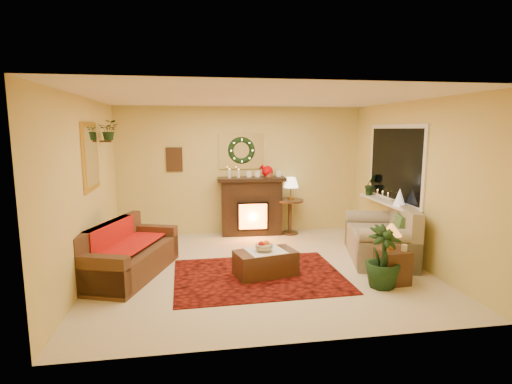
{
  "coord_description": "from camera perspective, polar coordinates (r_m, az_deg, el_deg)",
  "views": [
    {
      "loc": [
        -1.01,
        -5.89,
        2.15
      ],
      "look_at": [
        0.0,
        0.35,
        1.15
      ],
      "focal_mm": 28.0,
      "sensor_mm": 36.0,
      "label": 1
    }
  ],
  "objects": [
    {
      "name": "coffee_table",
      "position": [
        5.99,
        1.36,
        -9.92
      ],
      "size": [
        0.97,
        0.67,
        0.37
      ],
      "primitive_type": "cube",
      "rotation": [
        0.0,
        0.0,
        0.23
      ],
      "color": "#382414",
      "rests_on": "floor"
    },
    {
      "name": "floor",
      "position": [
        6.35,
        0.51,
        -10.79
      ],
      "size": [
        5.0,
        5.0,
        0.0
      ],
      "primitive_type": "plane",
      "color": "beige",
      "rests_on": "ground"
    },
    {
      "name": "floor_palm",
      "position": [
        5.76,
        17.67,
        -8.62
      ],
      "size": [
        1.72,
        1.72,
        2.55
      ],
      "primitive_type": "imported",
      "rotation": [
        0.0,
        0.0,
        0.23
      ],
      "color": "#234B27",
      "rests_on": "floor"
    },
    {
      "name": "sill_plant",
      "position": [
        7.98,
        16.06,
        0.96
      ],
      "size": [
        0.3,
        0.24,
        0.54
      ],
      "primitive_type": "imported",
      "color": "#1F5F1E",
      "rests_on": "window_sill"
    },
    {
      "name": "wall_back",
      "position": [
        8.25,
        -2.11,
        3.06
      ],
      "size": [
        5.0,
        5.0,
        0.0
      ],
      "primitive_type": "plane",
      "color": "#EFD88C",
      "rests_on": "ground"
    },
    {
      "name": "wreath",
      "position": [
        8.16,
        -2.07,
        5.95
      ],
      "size": [
        0.55,
        0.11,
        0.55
      ],
      "primitive_type": "torus",
      "rotation": [
        1.57,
        0.0,
        0.0
      ],
      "color": "#194719",
      "rests_on": "wall_back"
    },
    {
      "name": "window_glass",
      "position": [
        7.35,
        19.17,
        3.8
      ],
      "size": [
        0.02,
        1.7,
        1.22
      ],
      "primitive_type": "cube",
      "color": "black",
      "rests_on": "wall_right"
    },
    {
      "name": "mantel_mirror",
      "position": [
        8.2,
        -2.11,
        5.83
      ],
      "size": [
        0.92,
        0.02,
        0.72
      ],
      "primitive_type": "cube",
      "color": "white",
      "rests_on": "wall_back"
    },
    {
      "name": "mantel_candle_a",
      "position": [
        7.97,
        -3.83,
        2.55
      ],
      "size": [
        0.07,
        0.07,
        0.2
      ],
      "primitive_type": "cylinder",
      "color": "#FEFCD0",
      "rests_on": "fireplace"
    },
    {
      "name": "fruit_bowl",
      "position": [
        5.88,
        1.16,
        -7.81
      ],
      "size": [
        0.26,
        0.26,
        0.06
      ],
      "primitive_type": "cylinder",
      "color": "#BDB697",
      "rests_on": "coffee_table"
    },
    {
      "name": "end_table_square",
      "position": [
        6.01,
        18.91,
        -9.73
      ],
      "size": [
        0.42,
        0.42,
        0.48
      ],
      "primitive_type": "cube",
      "rotation": [
        0.0,
        0.0,
        0.08
      ],
      "color": "#342111",
      "rests_on": "floor"
    },
    {
      "name": "red_throw",
      "position": [
        6.38,
        -17.87,
        -6.88
      ],
      "size": [
        0.73,
        1.19,
        0.02
      ],
      "primitive_type": "cube",
      "color": "red",
      "rests_on": "sofa"
    },
    {
      "name": "window_frame",
      "position": [
        7.35,
        19.27,
        3.8
      ],
      "size": [
        0.03,
        1.86,
        1.36
      ],
      "primitive_type": "cube",
      "color": "white",
      "rests_on": "wall_right"
    },
    {
      "name": "side_table_round",
      "position": [
        8.28,
        4.85,
        -3.78
      ],
      "size": [
        0.57,
        0.57,
        0.72
      ],
      "primitive_type": "cylinder",
      "rotation": [
        0.0,
        0.0,
        0.03
      ],
      "color": "#4B2C0F",
      "rests_on": "floor"
    },
    {
      "name": "lamp_cream",
      "position": [
        8.16,
        5.0,
        -0.01
      ],
      "size": [
        0.31,
        0.31,
        0.47
      ],
      "primitive_type": "cone",
      "color": "#FFE8C3",
      "rests_on": "side_table_round"
    },
    {
      "name": "ceiling",
      "position": [
        6.0,
        0.55,
        13.29
      ],
      "size": [
        5.0,
        5.0,
        0.0
      ],
      "primitive_type": "plane",
      "color": "white",
      "rests_on": "ground"
    },
    {
      "name": "hanging_plant",
      "position": [
        7.07,
        -20.18,
        6.98
      ],
      "size": [
        0.33,
        0.28,
        0.36
      ],
      "primitive_type": "imported",
      "color": "#194719",
      "rests_on": "wall_left"
    },
    {
      "name": "mantel_candle_b",
      "position": [
        7.99,
        -2.49,
        2.58
      ],
      "size": [
        0.06,
        0.06,
        0.18
      ],
      "primitive_type": "cylinder",
      "color": "#F5EEBF",
      "rests_on": "fireplace"
    },
    {
      "name": "lamp_tiffany",
      "position": [
        5.9,
        18.78,
        -5.28
      ],
      "size": [
        0.29,
        0.29,
        0.42
      ],
      "primitive_type": "cone",
      "color": "#F4A31F",
      "rests_on": "end_table_square"
    },
    {
      "name": "window_sill",
      "position": [
        7.39,
        18.28,
        -1.45
      ],
      "size": [
        0.22,
        1.86,
        0.04
      ],
      "primitive_type": "cube",
      "color": "white",
      "rests_on": "wall_right"
    },
    {
      "name": "wall_left",
      "position": [
        6.14,
        -23.14,
        0.3
      ],
      "size": [
        4.5,
        4.5,
        0.0
      ],
      "primitive_type": "plane",
      "color": "#EFD88C",
      "rests_on": "ground"
    },
    {
      "name": "poinsettia",
      "position": [
        8.13,
        1.64,
        2.98
      ],
      "size": [
        0.22,
        0.22,
        0.22
      ],
      "primitive_type": "sphere",
      "color": "#D00003",
      "rests_on": "fireplace"
    },
    {
      "name": "gold_mirror",
      "position": [
        6.38,
        -22.58,
        4.71
      ],
      "size": [
        0.03,
        0.84,
        1.0
      ],
      "primitive_type": "cube",
      "color": "gold",
      "rests_on": "wall_left"
    },
    {
      "name": "wall_art",
      "position": [
        8.15,
        -11.59,
        4.58
      ],
      "size": [
        0.32,
        0.03,
        0.48
      ],
      "primitive_type": "cube",
      "color": "#381E11",
      "rests_on": "wall_back"
    },
    {
      "name": "fireplace",
      "position": [
        8.18,
        -0.65,
        -2.31
      ],
      "size": [
        1.23,
        0.43,
        1.11
      ],
      "primitive_type": "cube",
      "rotation": [
        0.0,
        0.0,
        -0.04
      ],
      "color": "black",
      "rests_on": "floor"
    },
    {
      "name": "loveseat",
      "position": [
        7.0,
        17.22,
        -5.73
      ],
      "size": [
        1.29,
        1.77,
        0.92
      ],
      "primitive_type": "cube",
      "rotation": [
        0.0,
        0.0,
        -0.25
      ],
      "color": "#917E5B",
      "rests_on": "floor"
    },
    {
      "name": "wall_right",
      "position": [
        6.91,
        21.43,
        1.3
      ],
      "size": [
        4.5,
        4.5,
        0.0
      ],
      "primitive_type": "plane",
      "color": "#EFD88C",
      "rests_on": "ground"
    },
    {
      "name": "sofa",
      "position": [
        6.22,
        -17.63,
        -7.5
      ],
      "size": [
        1.36,
        1.98,
        0.78
      ],
      "primitive_type": "cube",
      "rotation": [
        0.0,
        0.0,
        -0.34
      ],
      "color": "brown",
      "rests_on": "floor"
    },
    {
      "name": "mini_tree",
      "position": [
        6.96,
        19.83,
        -0.72
      ],
      "size": [
        0.2,
        0.2,
        0.29
      ],
      "primitive_type": "cone",
      "color": "white",
      "rests_on": "window_sill"
    },
    {
      "name": "wall_front",
      "position": [
        3.87,
        6.16,
        -3.73
      ],
      "size": [
        5.0,
        5.0,
        0.0
      ],
      "primitive_type": "plane",
      "color": "#EFD88C",
      "rests_on": "ground"
    },
    {
      "name": "area_rug",
      "position": [
        6.02,
        0.39,
        -11.88
      ],
      "size": [
        2.49,
        1.89,
        0.01
      ],
      "primitive_type": "cube",
      "rotation": [
        0.0,
        0.0,
        0.02
      ],
      "color": "#5B0D0F",
      "rests_on": "floor"
    }
  ]
}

